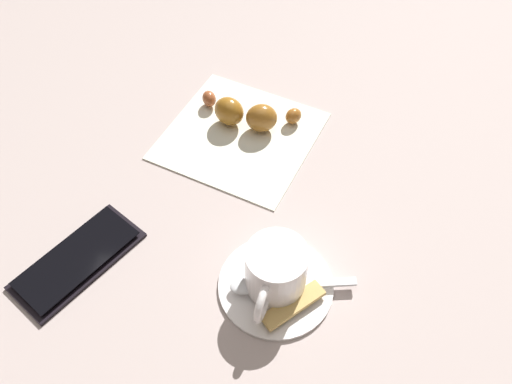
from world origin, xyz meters
TOP-DOWN VIEW (x-y plane):
  - ground_plane at (0.00, 0.00)m, footprint 1.80×1.80m
  - saucer at (0.09, 0.03)m, footprint 0.12×0.12m
  - espresso_cup at (0.09, 0.03)m, footprint 0.09×0.06m
  - teaspoon at (0.09, 0.03)m, footprint 0.04×0.14m
  - sugar_packet at (0.11, 0.05)m, footprint 0.06×0.06m
  - napkin at (-0.12, -0.05)m, footprint 0.23×0.23m
  - croissant at (-0.15, -0.04)m, footprint 0.07×0.15m
  - cell_phone at (0.09, -0.19)m, footprint 0.16×0.13m

SIDE VIEW (x-z plane):
  - ground_plane at x=0.00m, z-range 0.00..0.00m
  - napkin at x=-0.12m, z-range 0.00..0.00m
  - saucer at x=0.09m, z-range 0.00..0.01m
  - cell_phone at x=0.09m, z-range 0.00..0.01m
  - teaspoon at x=0.09m, z-range 0.01..0.02m
  - sugar_packet at x=0.11m, z-range 0.01..0.02m
  - croissant at x=-0.15m, z-range 0.00..0.04m
  - espresso_cup at x=0.09m, z-range 0.01..0.07m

